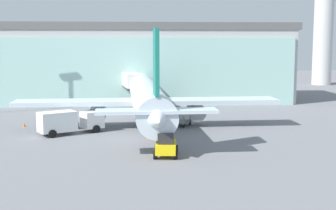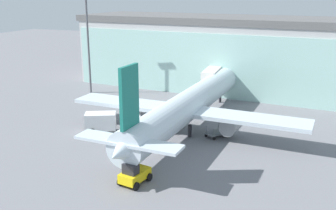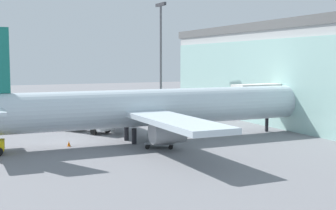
% 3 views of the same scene
% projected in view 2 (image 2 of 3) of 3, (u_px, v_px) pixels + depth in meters
% --- Properties ---
extents(ground, '(240.00, 240.00, 0.00)m').
position_uv_depth(ground, '(153.00, 150.00, 46.51)').
color(ground, slate).
extents(terminal_building, '(58.74, 19.66, 13.60)m').
position_uv_depth(terminal_building, '(226.00, 53.00, 75.09)').
color(terminal_building, '#B4B4B4').
rests_on(terminal_building, ground).
extents(jet_bridge, '(3.30, 12.77, 5.62)m').
position_uv_depth(jet_bridge, '(215.00, 74.00, 68.53)').
color(jet_bridge, silver).
rests_on(jet_bridge, ground).
extents(apron_light_mast, '(3.20, 0.40, 17.63)m').
position_uv_depth(apron_light_mast, '(88.00, 35.00, 70.10)').
color(apron_light_mast, '#59595E').
rests_on(apron_light_mast, ground).
extents(airplane, '(32.01, 38.81, 11.51)m').
position_uv_depth(airplane, '(188.00, 106.00, 52.18)').
color(airplane, silver).
rests_on(airplane, ground).
extents(catering_truck, '(7.51, 5.23, 2.65)m').
position_uv_depth(catering_truck, '(111.00, 121.00, 52.18)').
color(catering_truck, silver).
rests_on(catering_truck, ground).
extents(baggage_cart, '(2.77, 3.22, 1.50)m').
position_uv_depth(baggage_cart, '(216.00, 133.00, 50.74)').
color(baggage_cart, slate).
rests_on(baggage_cart, ground).
extents(pushback_tug, '(2.60, 3.44, 2.30)m').
position_uv_depth(pushback_tug, '(134.00, 174.00, 38.20)').
color(pushback_tug, yellow).
rests_on(pushback_tug, ground).
extents(safety_cone_nose, '(0.36, 0.36, 0.55)m').
position_uv_depth(safety_cone_nose, '(158.00, 150.00, 45.75)').
color(safety_cone_nose, orange).
rests_on(safety_cone_nose, ground).
extents(safety_cone_wingtip, '(0.36, 0.36, 0.55)m').
position_uv_depth(safety_cone_wingtip, '(96.00, 114.00, 59.47)').
color(safety_cone_wingtip, orange).
rests_on(safety_cone_wingtip, ground).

